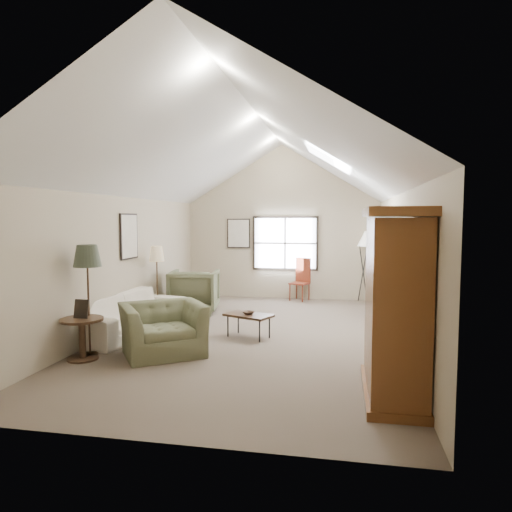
% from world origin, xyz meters
% --- Properties ---
extents(room_shell, '(5.01, 8.01, 4.00)m').
position_xyz_m(room_shell, '(0.00, 0.00, 3.21)').
color(room_shell, '#6A5B4C').
rests_on(room_shell, ground).
extents(window, '(1.72, 0.08, 1.42)m').
position_xyz_m(window, '(0.10, 3.96, 1.45)').
color(window, black).
rests_on(window, room_shell).
extents(skylight, '(0.80, 1.20, 0.52)m').
position_xyz_m(skylight, '(1.30, 0.90, 3.22)').
color(skylight, white).
rests_on(skylight, room_shell).
extents(wall_art, '(1.97, 3.71, 0.88)m').
position_xyz_m(wall_art, '(-1.88, 1.94, 1.73)').
color(wall_art, black).
rests_on(wall_art, room_shell).
extents(armoire, '(0.60, 1.50, 2.20)m').
position_xyz_m(armoire, '(2.18, -2.40, 1.10)').
color(armoire, brown).
rests_on(armoire, ground).
extents(tv_alcove, '(0.32, 1.30, 2.10)m').
position_xyz_m(tv_alcove, '(2.34, 1.60, 1.15)').
color(tv_alcove, white).
rests_on(tv_alcove, ground).
extents(media_console, '(0.34, 1.18, 0.60)m').
position_xyz_m(media_console, '(2.32, 1.60, 0.30)').
color(media_console, '#382316').
rests_on(media_console, ground).
extents(tv_panel, '(0.05, 0.90, 0.55)m').
position_xyz_m(tv_panel, '(2.32, 1.60, 0.92)').
color(tv_panel, black).
rests_on(tv_panel, media_console).
extents(sofa, '(1.42, 2.62, 0.72)m').
position_xyz_m(sofa, '(-2.20, -0.22, 0.36)').
color(sofa, '#F2E3D1').
rests_on(sofa, ground).
extents(armchair_near, '(1.59, 1.56, 0.78)m').
position_xyz_m(armchair_near, '(-1.13, -1.33, 0.39)').
color(armchair_near, '#696A4A').
rests_on(armchair_near, ground).
extents(armchair_far, '(1.17, 1.19, 0.96)m').
position_xyz_m(armchair_far, '(-1.67, 1.78, 0.48)').
color(armchair_far, '#5B6144').
rests_on(armchair_far, ground).
extents(coffee_table, '(0.93, 0.74, 0.42)m').
position_xyz_m(coffee_table, '(-0.03, -0.13, 0.21)').
color(coffee_table, '#382417').
rests_on(coffee_table, ground).
extents(bowl, '(0.26, 0.26, 0.05)m').
position_xyz_m(bowl, '(-0.03, -0.13, 0.44)').
color(bowl, '#3E2919').
rests_on(bowl, coffee_table).
extents(side_table, '(0.73, 0.73, 0.62)m').
position_xyz_m(side_table, '(-2.20, -1.82, 0.31)').
color(side_table, '#382617').
rests_on(side_table, ground).
extents(side_chair, '(0.55, 0.55, 1.08)m').
position_xyz_m(side_chair, '(0.51, 3.70, 0.54)').
color(side_chair, maroon).
rests_on(side_chair, ground).
extents(tripod_lamp, '(0.68, 0.68, 1.81)m').
position_xyz_m(tripod_lamp, '(2.20, 3.70, 0.90)').
color(tripod_lamp, white).
rests_on(tripod_lamp, ground).
extents(dark_lamp, '(0.49, 0.49, 1.73)m').
position_xyz_m(dark_lamp, '(-2.20, -1.62, 0.87)').
color(dark_lamp, '#272C1F').
rests_on(dark_lamp, ground).
extents(tan_lamp, '(0.36, 0.36, 1.55)m').
position_xyz_m(tan_lamp, '(-2.20, 0.98, 0.78)').
color(tan_lamp, tan).
rests_on(tan_lamp, ground).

